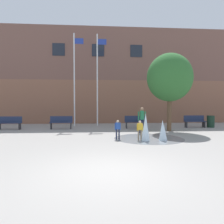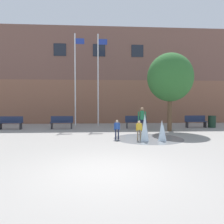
% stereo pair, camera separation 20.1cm
% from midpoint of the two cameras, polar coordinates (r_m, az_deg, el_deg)
% --- Properties ---
extents(ground_plane, '(100.00, 100.00, 0.00)m').
position_cam_midpoint_polar(ground_plane, '(6.07, -1.24, -15.39)').
color(ground_plane, gray).
extents(library_building, '(36.00, 6.05, 8.81)m').
position_cam_midpoint_polar(library_building, '(23.10, -3.19, 8.66)').
color(library_building, brown).
rests_on(library_building, ground).
extents(splash_fountain, '(3.62, 3.62, 1.36)m').
position_cam_midpoint_polar(splash_fountain, '(11.07, 11.01, -4.87)').
color(splash_fountain, gray).
rests_on(splash_fountain, ground).
extents(park_bench_far_left, '(1.60, 0.44, 0.91)m').
position_cam_midpoint_polar(park_bench_far_left, '(17.02, -24.60, -2.51)').
color(park_bench_far_left, '#28282D').
rests_on(park_bench_far_left, ground).
extents(park_bench_under_left_flagpole, '(1.60, 0.44, 0.91)m').
position_cam_midpoint_polar(park_bench_under_left_flagpole, '(16.18, -12.65, -2.60)').
color(park_bench_under_left_flagpole, '#28282D').
rests_on(park_bench_under_left_flagpole, ground).
extents(park_bench_center, '(1.60, 0.44, 0.91)m').
position_cam_midpoint_polar(park_bench_center, '(16.29, 6.67, -2.53)').
color(park_bench_center, '#28282D').
rests_on(park_bench_center, ground).
extents(park_bench_under_right_flagpole, '(1.60, 0.44, 0.91)m').
position_cam_midpoint_polar(park_bench_under_right_flagpole, '(17.77, 21.31, -2.26)').
color(park_bench_under_right_flagpole, '#28282D').
rests_on(park_bench_under_right_flagpole, ground).
extents(adult_near_bench, '(0.50, 0.34, 1.59)m').
position_cam_midpoint_polar(adult_near_bench, '(13.61, 8.25, -1.56)').
color(adult_near_bench, '#1E233D').
rests_on(adult_near_bench, ground).
extents(child_with_pink_shirt, '(0.31, 0.14, 0.99)m').
position_cam_midpoint_polar(child_with_pink_shirt, '(10.91, 7.61, -4.38)').
color(child_with_pink_shirt, '#89755B').
rests_on(child_with_pink_shirt, ground).
extents(child_running, '(0.31, 0.23, 0.99)m').
position_cam_midpoint_polar(child_running, '(11.18, 1.84, -4.20)').
color(child_running, '#1E233D').
rests_on(child_running, ground).
extents(flagpole_left, '(0.80, 0.10, 7.47)m').
position_cam_midpoint_polar(flagpole_left, '(18.10, -9.19, 9.03)').
color(flagpole_left, silver).
rests_on(flagpole_left, ground).
extents(flagpole_right, '(0.80, 0.10, 7.45)m').
position_cam_midpoint_polar(flagpole_right, '(18.03, -3.24, 9.06)').
color(flagpole_right, silver).
rests_on(flagpole_right, ground).
extents(trash_can, '(0.56, 0.56, 0.90)m').
position_cam_midpoint_polar(trash_can, '(18.29, 24.93, -2.29)').
color(trash_can, '#193323').
rests_on(trash_can, ground).
extents(street_tree_near_building, '(2.99, 2.99, 5.14)m').
position_cam_midpoint_polar(street_tree_near_building, '(15.05, 15.30, 8.68)').
color(street_tree_near_building, brown).
rests_on(street_tree_near_building, ground).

